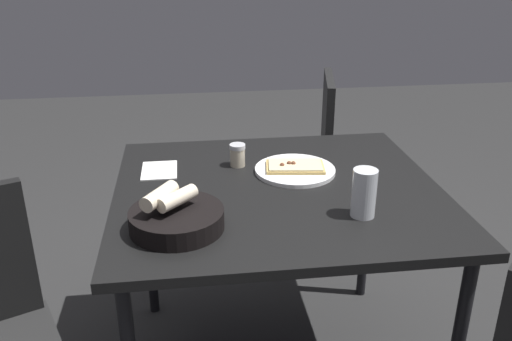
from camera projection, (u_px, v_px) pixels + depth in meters
The scene contains 7 objects.
dining_table at pixel (278, 205), 1.78m from camera, with size 0.94×1.04×0.75m.
pizza_plate at pixel (295, 169), 1.86m from camera, with size 0.28×0.28×0.04m.
bread_basket at pixel (176, 217), 1.49m from camera, with size 0.26×0.26×0.12m.
beer_glass at pixel (364, 196), 1.55m from camera, with size 0.07×0.07×0.14m.
pepper_shaker at pixel (238, 156), 1.90m from camera, with size 0.06×0.06×0.08m.
napkin at pixel (159, 170), 1.87m from camera, with size 0.16×0.12×0.00m.
chair_spare at pixel (302, 153), 2.70m from camera, with size 0.52×0.52×0.89m.
Camera 1 is at (1.56, -0.28, 1.49)m, focal length 38.06 mm.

